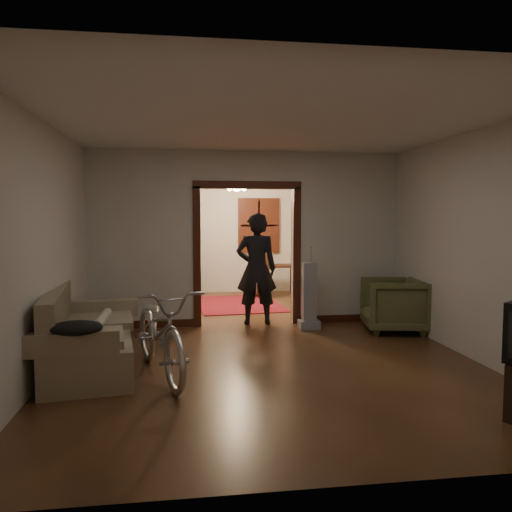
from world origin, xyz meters
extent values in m
cube|color=#392112|center=(0.00, 0.00, 0.00)|extent=(5.00, 8.50, 0.01)
cube|color=white|center=(0.00, 0.00, 2.80)|extent=(5.00, 8.50, 0.01)
cube|color=beige|center=(0.00, 4.25, 1.40)|extent=(5.00, 0.02, 2.80)
cube|color=beige|center=(-2.50, 0.00, 1.40)|extent=(0.02, 8.50, 2.80)
cube|color=beige|center=(2.50, 0.00, 1.40)|extent=(0.02, 8.50, 2.80)
cube|color=beige|center=(0.00, 0.75, 1.40)|extent=(5.00, 0.14, 2.80)
cube|color=#39160D|center=(0.00, 0.75, 1.10)|extent=(1.74, 0.20, 2.32)
cube|color=black|center=(0.70, 4.21, 1.55)|extent=(0.98, 0.06, 1.28)
sphere|color=#FFE0A5|center=(0.00, 2.50, 2.35)|extent=(0.24, 0.24, 0.24)
cube|color=silver|center=(1.05, 0.68, 1.25)|extent=(0.08, 0.01, 0.12)
cube|color=#71684B|center=(-2.09, -1.40, 0.46)|extent=(1.18, 2.12, 0.93)
cylinder|color=beige|center=(-1.99, -1.10, 0.53)|extent=(0.10, 0.81, 0.10)
ellipsoid|color=black|center=(-2.04, -2.31, 0.68)|extent=(0.50, 0.38, 0.15)
imported|color=silver|center=(-1.27, -1.78, 0.50)|extent=(1.18, 2.02, 1.00)
imported|color=brown|center=(2.15, -0.10, 0.41)|extent=(1.05, 1.03, 0.82)
cube|color=gray|center=(0.92, 0.28, 0.52)|extent=(0.32, 0.26, 1.04)
imported|color=black|center=(0.15, 0.73, 0.91)|extent=(0.68, 0.47, 1.81)
cube|color=maroon|center=(0.03, 2.58, 0.01)|extent=(1.81, 2.26, 0.02)
cube|color=#222D1B|center=(-1.12, 3.71, 0.83)|extent=(0.87, 0.53, 1.65)
sphere|color=#1E5972|center=(-1.12, 3.71, 1.94)|extent=(0.27, 0.27, 0.27)
cube|color=black|center=(0.98, 3.61, 0.34)|extent=(1.00, 0.69, 0.67)
cube|color=black|center=(0.55, 3.35, 0.49)|extent=(0.56, 0.56, 0.98)
camera|label=1|loc=(-0.98, -7.26, 1.76)|focal=35.00mm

